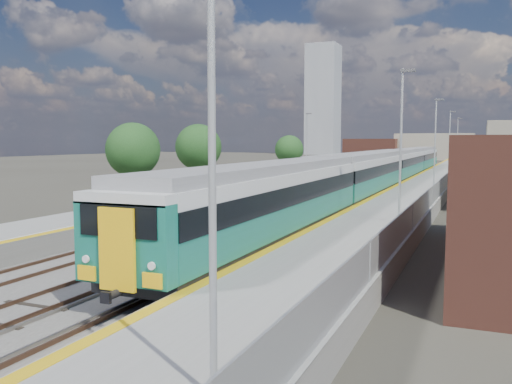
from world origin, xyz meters
The scene contains 11 objects.
ground centered at (0.00, 50.00, 0.00)m, with size 320.00×320.00×0.00m, color #47443A.
ballast_bed centered at (-2.25, 52.50, 0.03)m, with size 10.50×155.00×0.06m, color #565451.
tracks centered at (-1.65, 54.18, 0.11)m, with size 8.96×160.00×0.17m.
platform_right centered at (5.28, 52.49, 0.54)m, with size 4.70×155.00×8.52m.
platform_left centered at (-9.05, 52.49, 0.52)m, with size 4.30×155.00×8.52m.
buildings centered at (-18.12, 138.60, 10.70)m, with size 72.00×185.50×40.00m.
green_train centered at (1.50, 48.89, 2.37)m, with size 3.06×84.99×3.36m.
red_train centered at (-5.50, 73.73, 1.98)m, with size 2.65×53.90×3.35m.
tree_a centered at (-19.10, 35.89, 4.22)m, with size 4.95×4.95×6.71m.
tree_b centered at (-18.71, 47.48, 4.34)m, with size 5.09×5.09×6.90m.
tree_c centered at (-17.02, 72.87, 3.71)m, with size 4.35×4.35×5.90m.
Camera 1 is at (10.37, -5.25, 5.04)m, focal length 38.00 mm.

